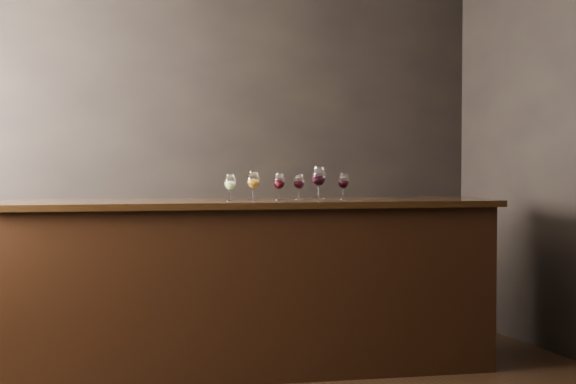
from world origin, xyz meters
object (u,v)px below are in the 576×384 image
object	(u,v)px
back_bar_shelf	(252,281)
glass_red_c	(319,177)
glass_red_d	(343,182)
glass_white	(230,183)
glass_amber	(253,181)
glass_red_a	(279,182)
bar_counter	(253,289)
glass_red_b	(299,182)

from	to	relation	value
back_bar_shelf	glass_red_c	world-z (taller)	glass_red_c
glass_red_d	glass_red_c	bearing A→B (deg)	175.92
glass_white	glass_amber	xyz separation A→B (m)	(0.17, 0.06, 0.01)
back_bar_shelf	glass_red_a	size ratio (longest dim) A/B	14.31
glass_red_a	bar_counter	bearing A→B (deg)	169.41
back_bar_shelf	glass_red_b	bearing A→B (deg)	-86.09
glass_amber	glass_red_b	xyz separation A→B (m)	(0.30, -0.03, -0.01)
bar_counter	glass_red_c	xyz separation A→B (m)	(0.46, 0.03, 0.73)
glass_red_a	glass_red_c	distance (m)	0.30
back_bar_shelf	glass_red_d	size ratio (longest dim) A/B	14.55
glass_red_b	glass_red_c	size ratio (longest dim) A/B	0.79
bar_counter	glass_red_a	bearing A→B (deg)	-3.75
glass_red_a	glass_red_c	world-z (taller)	glass_red_c
back_bar_shelf	glass_red_a	xyz separation A→B (m)	(-0.08, -0.95, 0.79)
glass_white	glass_red_a	bearing A→B (deg)	0.96
glass_amber	glass_red_a	distance (m)	0.17
glass_red_a	glass_white	bearing A→B (deg)	-179.04
bar_counter	back_bar_shelf	size ratio (longest dim) A/B	1.23
glass_red_b	glass_red_c	xyz separation A→B (m)	(0.15, 0.04, 0.03)
back_bar_shelf	glass_white	bearing A→B (deg)	-113.03
bar_counter	glass_red_b	distance (m)	0.76
glass_red_b	glass_red_d	bearing A→B (deg)	4.68
glass_red_b	glass_white	bearing A→B (deg)	-176.80
bar_counter	back_bar_shelf	distance (m)	0.96
glass_red_c	bar_counter	bearing A→B (deg)	-176.44
back_bar_shelf	glass_amber	xyz separation A→B (m)	(-0.24, -0.90, 0.79)
bar_counter	glass_amber	xyz separation A→B (m)	(0.01, 0.02, 0.70)
glass_red_a	glass_red_c	xyz separation A→B (m)	(0.29, 0.06, 0.03)
bar_counter	glass_white	distance (m)	0.71
bar_counter	glass_red_a	xyz separation A→B (m)	(0.17, -0.03, 0.70)
bar_counter	glass_amber	bearing A→B (deg)	80.36
glass_amber	back_bar_shelf	bearing A→B (deg)	75.14
back_bar_shelf	glass_red_b	xyz separation A→B (m)	(0.06, -0.93, 0.78)
bar_counter	glass_white	bearing A→B (deg)	-160.46
bar_counter	glass_red_c	size ratio (longest dim) A/B	14.09
glass_white	glass_amber	distance (m)	0.18
glass_white	glass_red_d	bearing A→B (deg)	3.81
back_bar_shelf	bar_counter	bearing A→B (deg)	-104.90
back_bar_shelf	glass_red_c	size ratio (longest dim) A/B	11.41
glass_white	glass_red_a	xyz separation A→B (m)	(0.33, 0.01, 0.00)
glass_red_c	glass_red_d	xyz separation A→B (m)	(0.17, -0.01, -0.03)
glass_red_d	glass_red_a	bearing A→B (deg)	-174.21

